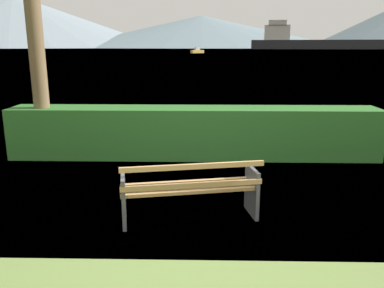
% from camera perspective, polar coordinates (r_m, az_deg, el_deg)
% --- Properties ---
extents(ground_plane, '(1400.00, 1400.00, 0.00)m').
position_cam_1_polar(ground_plane, '(5.49, -0.39, -10.68)').
color(ground_plane, olive).
extents(water_surface, '(620.00, 620.00, 0.00)m').
position_cam_1_polar(water_surface, '(313.88, 1.37, 13.68)').
color(water_surface, '#7A99A8').
rests_on(water_surface, ground_plane).
extents(park_bench, '(1.91, 0.91, 0.87)m').
position_cam_1_polar(park_bench, '(5.26, -0.29, -6.70)').
color(park_bench, tan).
rests_on(park_bench, ground_plane).
extents(hedge_row, '(7.66, 0.85, 1.05)m').
position_cam_1_polar(hedge_row, '(8.26, 0.25, 1.71)').
color(hedge_row, '#2D6B28').
rests_on(hedge_row, ground_plane).
extents(cargo_ship_large, '(101.62, 34.76, 20.20)m').
position_cam_1_polar(cargo_ship_large, '(305.05, 16.97, 14.15)').
color(cargo_ship_large, '#232328').
rests_on(cargo_ship_large, water_surface).
extents(fishing_boat_near, '(4.45, 3.58, 1.80)m').
position_cam_1_polar(fishing_boat_near, '(130.93, 0.77, 13.39)').
color(fishing_boat_near, gold).
rests_on(fishing_boat_near, water_surface).
extents(distant_hills, '(915.43, 415.54, 74.82)m').
position_cam_1_polar(distant_hills, '(558.36, -0.38, 17.13)').
color(distant_hills, gray).
rests_on(distant_hills, ground_plane).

